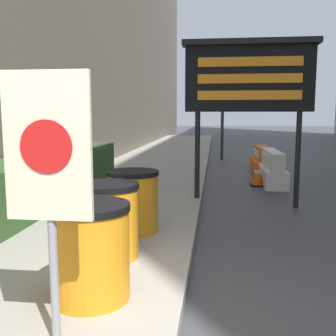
{
  "coord_description": "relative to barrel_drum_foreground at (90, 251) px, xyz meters",
  "views": [
    {
      "loc": [
        0.26,
        -2.86,
        1.75
      ],
      "look_at": [
        -0.6,
        4.23,
        0.78
      ],
      "focal_mm": 42.0,
      "sensor_mm": 36.0,
      "label": 1
    }
  ],
  "objects": [
    {
      "name": "jersey_barrier_white",
      "position": [
        2.5,
        6.91,
        -0.2
      ],
      "size": [
        0.53,
        1.98,
        0.85
      ],
      "color": "silver",
      "rests_on": "ground_plane"
    },
    {
      "name": "message_board",
      "position": [
        1.66,
        4.34,
        1.83
      ],
      "size": [
        2.46,
        0.36,
        3.1
      ],
      "color": "black",
      "rests_on": "ground_plane"
    },
    {
      "name": "barrel_drum_middle",
      "position": [
        -0.12,
        1.0,
        0.0
      ],
      "size": [
        0.71,
        0.71,
        0.85
      ],
      "color": "orange",
      "rests_on": "sidewalk_left"
    },
    {
      "name": "warning_sign",
      "position": [
        -0.03,
        -0.7,
        0.85
      ],
      "size": [
        0.6,
        0.08,
        1.89
      ],
      "color": "gray",
      "rests_on": "sidewalk_left"
    },
    {
      "name": "traffic_light_near_curb",
      "position": [
        1.33,
        12.25,
        2.38
      ],
      "size": [
        0.28,
        0.44,
        4.08
      ],
      "color": "#2D2D30",
      "rests_on": "ground_plane"
    },
    {
      "name": "jersey_barrier_orange_far",
      "position": [
        2.5,
        8.97,
        -0.23
      ],
      "size": [
        0.58,
        1.78,
        0.79
      ],
      "color": "orange",
      "rests_on": "ground_plane"
    },
    {
      "name": "barrel_drum_back",
      "position": [
        -0.04,
        2.01,
        0.0
      ],
      "size": [
        0.71,
        0.71,
        0.85
      ],
      "color": "orange",
      "rests_on": "sidewalk_left"
    },
    {
      "name": "traffic_cone_mid",
      "position": [
        2.12,
        6.6,
        -0.28
      ],
      "size": [
        0.34,
        0.34,
        0.61
      ],
      "color": "black",
      "rests_on": "ground_plane"
    },
    {
      "name": "hedge_strip",
      "position": [
        -2.03,
        3.44,
        0.01
      ],
      "size": [
        0.9,
        6.92,
        0.87
      ],
      "color": "#335628",
      "rests_on": "sidewalk_left"
    },
    {
      "name": "traffic_cone_near",
      "position": [
        2.48,
        7.08,
        -0.18
      ],
      "size": [
        0.45,
        0.45,
        0.8
      ],
      "color": "black",
      "rests_on": "ground_plane"
    },
    {
      "name": "barrel_drum_foreground",
      "position": [
        0.0,
        0.0,
        0.0
      ],
      "size": [
        0.71,
        0.71,
        0.85
      ],
      "color": "orange",
      "rests_on": "sidewalk_left"
    }
  ]
}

